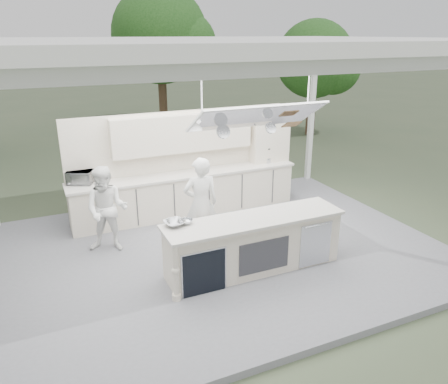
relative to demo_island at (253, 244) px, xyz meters
name	(u,v)px	position (x,y,z in m)	size (l,w,h in m)	color
ground	(222,254)	(-0.18, 0.91, -0.60)	(90.00, 90.00, 0.00)	#434D35
stage_deck	(222,251)	(-0.18, 0.91, -0.54)	(8.00, 6.00, 0.12)	slate
tent	(222,48)	(-0.18, 0.90, 3.11)	(8.20, 6.20, 3.86)	white
demo_island	(253,244)	(0.00, 0.00, 0.00)	(3.10, 0.79, 0.95)	#EEE5CA
back_counter	(187,193)	(-0.18, 2.81, 0.00)	(5.08, 0.72, 0.95)	#EEE5CA
back_wall_unit	(201,146)	(0.27, 3.03, 0.98)	(5.05, 0.48, 2.25)	#EEE5CA
tree_cluster	(106,52)	(-0.34, 10.68, 2.69)	(19.55, 9.40, 5.85)	brown
head_chef	(201,204)	(-0.49, 1.14, 0.40)	(0.64, 0.42, 1.76)	white
sous_chef	(107,210)	(-2.09, 1.73, 0.33)	(0.78, 0.61, 1.61)	white
toaster_oven	(80,177)	(-2.38, 2.99, 0.61)	(0.49, 0.33, 0.27)	#B9BBC0
bowl_large	(175,223)	(-1.28, 0.26, 0.52)	(0.33, 0.33, 0.08)	#B0B2B7
bowl_small	(186,222)	(-1.08, 0.26, 0.51)	(0.21, 0.21, 0.07)	silver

